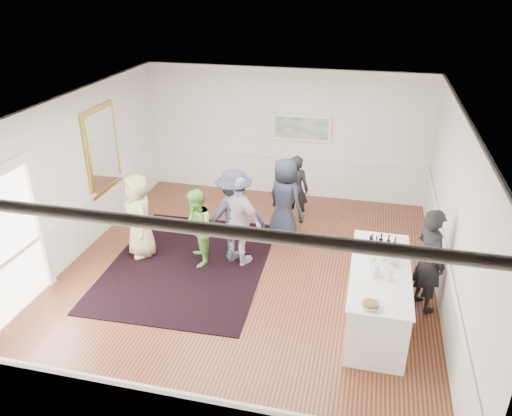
% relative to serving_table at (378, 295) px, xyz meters
% --- Properties ---
extents(floor, '(8.00, 8.00, 0.00)m').
position_rel_serving_table_xyz_m(floor, '(-2.41, 0.81, -0.50)').
color(floor, brown).
rests_on(floor, ground).
extents(ceiling, '(7.00, 8.00, 0.02)m').
position_rel_serving_table_xyz_m(ceiling, '(-2.41, 0.81, 2.70)').
color(ceiling, white).
rests_on(ceiling, wall_back).
extents(wall_left, '(0.02, 8.00, 3.20)m').
position_rel_serving_table_xyz_m(wall_left, '(-5.91, 0.81, 1.10)').
color(wall_left, white).
rests_on(wall_left, floor).
extents(wall_right, '(0.02, 8.00, 3.20)m').
position_rel_serving_table_xyz_m(wall_right, '(1.09, 0.81, 1.10)').
color(wall_right, white).
rests_on(wall_right, floor).
extents(wall_back, '(7.00, 0.02, 3.20)m').
position_rel_serving_table_xyz_m(wall_back, '(-2.41, 4.81, 1.10)').
color(wall_back, white).
rests_on(wall_back, floor).
extents(wall_front, '(7.00, 0.02, 3.20)m').
position_rel_serving_table_xyz_m(wall_front, '(-2.41, -3.19, 1.10)').
color(wall_front, white).
rests_on(wall_front, floor).
extents(wainscoting, '(7.00, 8.00, 1.00)m').
position_rel_serving_table_xyz_m(wainscoting, '(-2.41, 0.81, -0.00)').
color(wainscoting, white).
rests_on(wainscoting, floor).
extents(mirror, '(0.05, 1.25, 1.85)m').
position_rel_serving_table_xyz_m(mirror, '(-5.86, 2.11, 1.30)').
color(mirror, gold).
rests_on(mirror, wall_left).
extents(doorway, '(0.10, 1.78, 2.56)m').
position_rel_serving_table_xyz_m(doorway, '(-5.86, -1.09, 0.91)').
color(doorway, white).
rests_on(doorway, wall_left).
extents(landscape_painting, '(1.44, 0.06, 0.66)m').
position_rel_serving_table_xyz_m(landscape_painting, '(-2.01, 4.75, 1.28)').
color(landscape_painting, white).
rests_on(landscape_painting, wall_back).
extents(area_rug, '(3.10, 4.00, 0.02)m').
position_rel_serving_table_xyz_m(area_rug, '(-3.62, 0.92, -0.49)').
color(area_rug, black).
rests_on(area_rug, floor).
extents(serving_table, '(0.93, 2.47, 1.00)m').
position_rel_serving_table_xyz_m(serving_table, '(0.00, 0.00, 0.00)').
color(serving_table, white).
rests_on(serving_table, floor).
extents(bartender, '(0.72, 0.80, 1.84)m').
position_rel_serving_table_xyz_m(bartender, '(0.79, 0.60, 0.42)').
color(bartender, black).
rests_on(bartender, floor).
extents(guest_tan, '(0.97, 1.00, 1.73)m').
position_rel_serving_table_xyz_m(guest_tan, '(-4.65, 1.10, 0.36)').
color(guest_tan, tan).
rests_on(guest_tan, floor).
extents(guest_green, '(0.84, 0.93, 1.54)m').
position_rel_serving_table_xyz_m(guest_green, '(-3.44, 1.03, 0.27)').
color(guest_green, '#66B046').
rests_on(guest_green, floor).
extents(guest_lilac, '(1.17, 0.88, 1.84)m').
position_rel_serving_table_xyz_m(guest_lilac, '(-2.65, 1.24, 0.42)').
color(guest_lilac, '#B1A7BA').
rests_on(guest_lilac, floor).
extents(guest_dark_a, '(1.42, 1.17, 1.91)m').
position_rel_serving_table_xyz_m(guest_dark_a, '(-2.77, 1.36, 0.45)').
color(guest_dark_a, '#222739').
rests_on(guest_dark_a, floor).
extents(guest_dark_b, '(0.63, 0.47, 1.59)m').
position_rel_serving_table_xyz_m(guest_dark_b, '(-1.88, 3.29, 0.29)').
color(guest_dark_b, black).
rests_on(guest_dark_b, floor).
extents(guest_navy, '(1.05, 0.97, 1.81)m').
position_rel_serving_table_xyz_m(guest_navy, '(-1.98, 2.43, 0.40)').
color(guest_navy, '#222739').
rests_on(guest_navy, floor).
extents(wine_bottles, '(0.47, 0.25, 0.31)m').
position_rel_serving_table_xyz_m(wine_bottles, '(-0.04, 0.54, 0.65)').
color(wine_bottles, black).
rests_on(wine_bottles, serving_table).
extents(juice_pitchers, '(0.37, 0.36, 0.24)m').
position_rel_serving_table_xyz_m(juice_pitchers, '(-0.04, -0.18, 0.62)').
color(juice_pitchers, '#79A73B').
rests_on(juice_pitchers, serving_table).
extents(ice_bucket, '(0.26, 0.26, 0.25)m').
position_rel_serving_table_xyz_m(ice_bucket, '(0.09, 0.18, 0.61)').
color(ice_bucket, silver).
rests_on(ice_bucket, serving_table).
extents(nut_bowl, '(0.28, 0.28, 0.07)m').
position_rel_serving_table_xyz_m(nut_bowl, '(-0.12, -1.04, 0.54)').
color(nut_bowl, white).
rests_on(nut_bowl, serving_table).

